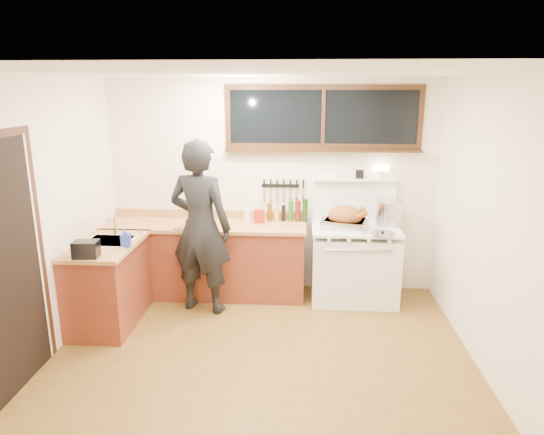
# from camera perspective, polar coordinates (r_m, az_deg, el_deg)

# --- Properties ---
(ground_plane) EXTENTS (4.00, 3.50, 0.02)m
(ground_plane) POSITION_cam_1_polar(r_m,az_deg,el_deg) (4.81, -1.27, -16.17)
(ground_plane) COLOR brown
(room_shell) EXTENTS (4.10, 3.60, 2.65)m
(room_shell) POSITION_cam_1_polar(r_m,az_deg,el_deg) (4.20, -1.39, 3.64)
(room_shell) COLOR white
(room_shell) RESTS_ON ground
(counter_back) EXTENTS (2.44, 0.64, 1.00)m
(counter_back) POSITION_cam_1_polar(r_m,az_deg,el_deg) (6.02, -7.78, -4.81)
(counter_back) COLOR maroon
(counter_back) RESTS_ON ground
(counter_left) EXTENTS (0.64, 1.09, 0.90)m
(counter_left) POSITION_cam_1_polar(r_m,az_deg,el_deg) (5.53, -18.70, -7.32)
(counter_left) COLOR maroon
(counter_left) RESTS_ON ground
(sink_unit) EXTENTS (0.50, 0.45, 0.37)m
(sink_unit) POSITION_cam_1_polar(r_m,az_deg,el_deg) (5.46, -18.56, -3.19)
(sink_unit) COLOR white
(sink_unit) RESTS_ON counter_left
(vintage_stove) EXTENTS (1.02, 0.74, 1.59)m
(vintage_stove) POSITION_cam_1_polar(r_m,az_deg,el_deg) (5.90, 9.63, -5.17)
(vintage_stove) COLOR white
(vintage_stove) RESTS_ON ground
(back_window) EXTENTS (2.32, 0.13, 0.77)m
(back_window) POSITION_cam_1_polar(r_m,az_deg,el_deg) (5.84, 6.03, 10.83)
(back_window) COLOR black
(back_window) RESTS_ON room_shell
(left_doorway) EXTENTS (0.02, 1.04, 2.17)m
(left_doorway) POSITION_cam_1_polar(r_m,az_deg,el_deg) (4.48, -28.44, -4.97)
(left_doorway) COLOR black
(left_doorway) RESTS_ON ground
(knife_strip) EXTENTS (0.52, 0.03, 0.28)m
(knife_strip) POSITION_cam_1_polar(r_m,az_deg,el_deg) (5.95, 1.20, 3.65)
(knife_strip) COLOR black
(knife_strip) RESTS_ON room_shell
(man) EXTENTS (0.81, 0.64, 1.96)m
(man) POSITION_cam_1_polar(r_m,az_deg,el_deg) (5.44, -8.41, -1.15)
(man) COLOR black
(man) RESTS_ON ground
(soap_bottle) EXTENTS (0.10, 0.10, 0.20)m
(soap_bottle) POSITION_cam_1_polar(r_m,az_deg,el_deg) (5.17, -16.83, -2.25)
(soap_bottle) COLOR #2340B1
(soap_bottle) RESTS_ON counter_left
(toaster) EXTENTS (0.25, 0.18, 0.16)m
(toaster) POSITION_cam_1_polar(r_m,az_deg,el_deg) (4.99, -21.04, -3.50)
(toaster) COLOR black
(toaster) RESTS_ON counter_left
(cutting_board) EXTENTS (0.42, 0.34, 0.14)m
(cutting_board) POSITION_cam_1_polar(r_m,az_deg,el_deg) (5.73, -9.19, -0.67)
(cutting_board) COLOR #BD844B
(cutting_board) RESTS_ON counter_back
(roast_turkey) EXTENTS (0.59, 0.50, 0.27)m
(roast_turkey) POSITION_cam_1_polar(r_m,az_deg,el_deg) (5.70, 8.63, -0.17)
(roast_turkey) COLOR silver
(roast_turkey) RESTS_ON vintage_stove
(stockpot) EXTENTS (0.33, 0.33, 0.29)m
(stockpot) POSITION_cam_1_polar(r_m,az_deg,el_deg) (5.89, 13.66, 0.49)
(stockpot) COLOR silver
(stockpot) RESTS_ON vintage_stove
(saucepan) EXTENTS (0.18, 0.29, 0.12)m
(saucepan) POSITION_cam_1_polar(r_m,az_deg,el_deg) (5.94, 9.32, -0.01)
(saucepan) COLOR silver
(saucepan) RESTS_ON vintage_stove
(pot_lid) EXTENTS (0.34, 0.34, 0.04)m
(pot_lid) POSITION_cam_1_polar(r_m,az_deg,el_deg) (5.53, 12.89, -1.86)
(pot_lid) COLOR silver
(pot_lid) RESTS_ON vintage_stove
(coffee_tin) EXTENTS (0.13, 0.11, 0.17)m
(coffee_tin) POSITION_cam_1_polar(r_m,az_deg,el_deg) (5.85, -1.55, 0.17)
(coffee_tin) COLOR maroon
(coffee_tin) RESTS_ON counter_back
(pitcher) EXTENTS (0.11, 0.11, 0.17)m
(pitcher) POSITION_cam_1_polar(r_m,az_deg,el_deg) (5.91, -2.90, 0.30)
(pitcher) COLOR white
(pitcher) RESTS_ON counter_back
(bottle_cluster) EXTENTS (0.49, 0.07, 0.28)m
(bottle_cluster) POSITION_cam_1_polar(r_m,az_deg,el_deg) (5.91, 2.16, 0.70)
(bottle_cluster) COLOR black
(bottle_cluster) RESTS_ON counter_back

